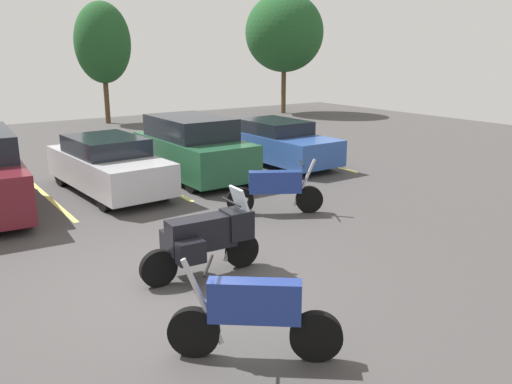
% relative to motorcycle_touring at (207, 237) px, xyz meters
% --- Properties ---
extents(ground, '(44.00, 44.00, 0.10)m').
position_rel_motorcycle_touring_xyz_m(ground, '(-0.41, -0.18, -0.72)').
color(ground, '#423F3F').
extents(motorcycle_touring, '(2.14, 0.93, 1.44)m').
position_rel_motorcycle_touring_xyz_m(motorcycle_touring, '(0.00, 0.00, 0.00)').
color(motorcycle_touring, black).
rests_on(motorcycle_touring, ground).
extents(motorcycle_second, '(1.98, 1.23, 1.27)m').
position_rel_motorcycle_touring_xyz_m(motorcycle_second, '(3.00, 2.12, -0.08)').
color(motorcycle_second, black).
rests_on(motorcycle_second, ground).
extents(motorcycle_third, '(1.75, 1.42, 1.29)m').
position_rel_motorcycle_touring_xyz_m(motorcycle_third, '(-0.76, -2.48, -0.09)').
color(motorcycle_third, black).
rests_on(motorcycle_third, ground).
extents(car_silver, '(2.01, 4.56, 1.48)m').
position_rel_motorcycle_touring_xyz_m(car_silver, '(0.49, 6.12, 0.06)').
color(car_silver, '#B7B7BC').
rests_on(car_silver, ground).
extents(car_green, '(1.92, 4.32, 1.79)m').
position_rel_motorcycle_touring_xyz_m(car_green, '(3.11, 6.34, 0.21)').
color(car_green, '#235638').
rests_on(car_green, ground).
extents(car_blue, '(1.86, 4.75, 1.43)m').
position_rel_motorcycle_touring_xyz_m(car_blue, '(6.32, 6.59, 0.03)').
color(car_blue, '#2D519E').
rests_on(car_blue, ground).
extents(tree_far_right, '(4.49, 4.49, 6.83)m').
position_rel_motorcycle_touring_xyz_m(tree_far_right, '(15.30, 17.90, 3.93)').
color(tree_far_right, '#4C3823').
rests_on(tree_far_right, ground).
extents(tree_center, '(2.75, 2.75, 5.96)m').
position_rel_motorcycle_touring_xyz_m(tree_center, '(5.14, 19.41, 3.30)').
color(tree_center, '#4C3823').
rests_on(tree_center, ground).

